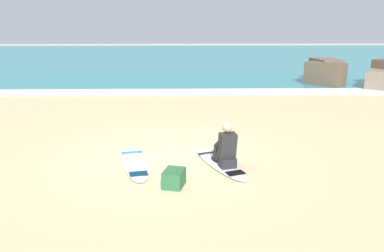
{
  "coord_description": "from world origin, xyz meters",
  "views": [
    {
      "loc": [
        0.36,
        -8.81,
        3.11
      ],
      "look_at": [
        0.58,
        0.75,
        0.55
      ],
      "focal_mm": 38.33,
      "sensor_mm": 36.0,
      "label": 1
    }
  ],
  "objects_px": {
    "beach_bag": "(174,178)",
    "surfboard_spare_near": "(135,163)",
    "surfboard_main": "(220,163)",
    "surfer_seated": "(226,149)"
  },
  "relations": [
    {
      "from": "beach_bag",
      "to": "surfboard_spare_near",
      "type": "bearing_deg",
      "value": 126.29
    },
    {
      "from": "surfboard_main",
      "to": "surfboard_spare_near",
      "type": "distance_m",
      "value": 1.85
    },
    {
      "from": "surfboard_main",
      "to": "beach_bag",
      "type": "height_order",
      "value": "beach_bag"
    },
    {
      "from": "surfer_seated",
      "to": "surfboard_spare_near",
      "type": "relative_size",
      "value": 0.4
    },
    {
      "from": "surfer_seated",
      "to": "beach_bag",
      "type": "relative_size",
      "value": 1.97
    },
    {
      "from": "surfer_seated",
      "to": "beach_bag",
      "type": "height_order",
      "value": "surfer_seated"
    },
    {
      "from": "surfboard_main",
      "to": "surfboard_spare_near",
      "type": "xyz_separation_m",
      "value": [
        -1.85,
        0.05,
        -0.0
      ]
    },
    {
      "from": "beach_bag",
      "to": "surfer_seated",
      "type": "bearing_deg",
      "value": 40.49
    },
    {
      "from": "surfboard_main",
      "to": "beach_bag",
      "type": "relative_size",
      "value": 4.76
    },
    {
      "from": "surfboard_spare_near",
      "to": "surfer_seated",
      "type": "bearing_deg",
      "value": -8.02
    }
  ]
}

